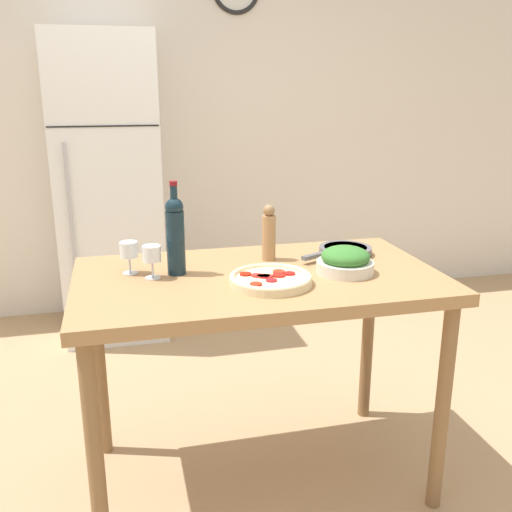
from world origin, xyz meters
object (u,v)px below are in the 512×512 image
at_px(refrigerator, 109,189).
at_px(wine_glass_near, 152,255).
at_px(pepper_mill, 269,234).
at_px(homemade_pizza, 271,279).
at_px(cast_iron_skillet, 345,250).
at_px(wine_bottle, 175,234).
at_px(salad_bowl, 345,261).
at_px(wine_glass_far, 129,251).

distance_m(refrigerator, wine_glass_near, 1.72).
bearing_deg(pepper_mill, homemade_pizza, -103.68).
height_order(wine_glass_near, cast_iron_skillet, wine_glass_near).
xyz_separation_m(wine_bottle, homemade_pizza, (0.31, -0.20, -0.14)).
bearing_deg(salad_bowl, wine_glass_far, 166.93).
relative_size(pepper_mill, homemade_pizza, 0.77).
bearing_deg(pepper_mill, wine_glass_near, -165.18).
height_order(salad_bowl, cast_iron_skillet, salad_bowl).
xyz_separation_m(refrigerator, wine_bottle, (0.25, -1.68, 0.11)).
height_order(homemade_pizza, cast_iron_skillet, homemade_pizza).
height_order(refrigerator, cast_iron_skillet, refrigerator).
relative_size(wine_bottle, cast_iron_skillet, 1.05).
distance_m(refrigerator, homemade_pizza, 1.96).
xyz_separation_m(wine_bottle, pepper_mill, (0.39, 0.09, -0.05)).
xyz_separation_m(refrigerator, pepper_mill, (0.64, -1.58, 0.06)).
xyz_separation_m(wine_glass_far, cast_iron_skillet, (0.89, 0.05, -0.07)).
xyz_separation_m(refrigerator, cast_iron_skillet, (0.97, -1.59, -0.03)).
bearing_deg(pepper_mill, cast_iron_skillet, -0.70).
distance_m(wine_bottle, pepper_mill, 0.40).
xyz_separation_m(refrigerator, wine_glass_near, (0.16, -1.71, 0.04)).
distance_m(wine_glass_near, cast_iron_skillet, 0.82).
distance_m(wine_bottle, wine_glass_far, 0.19).
height_order(refrigerator, salad_bowl, refrigerator).
bearing_deg(cast_iron_skillet, pepper_mill, 179.30).
relative_size(homemade_pizza, cast_iron_skillet, 0.89).
xyz_separation_m(wine_glass_near, cast_iron_skillet, (0.81, 0.12, -0.07)).
relative_size(salad_bowl, homemade_pizza, 0.73).
bearing_deg(salad_bowl, cast_iron_skillet, 67.96).
relative_size(wine_bottle, wine_glass_far, 2.84).
xyz_separation_m(salad_bowl, cast_iron_skillet, (0.09, 0.23, -0.03)).
bearing_deg(homemade_pizza, refrigerator, 106.78).
bearing_deg(wine_bottle, refrigerator, 98.54).
distance_m(salad_bowl, cast_iron_skillet, 0.25).
height_order(refrigerator, wine_glass_near, refrigerator).
bearing_deg(refrigerator, homemade_pizza, -73.22).
xyz_separation_m(wine_bottle, wine_glass_far, (-0.17, 0.04, -0.07)).
relative_size(wine_glass_far, cast_iron_skillet, 0.37).
bearing_deg(salad_bowl, refrigerator, 115.72).
xyz_separation_m(wine_bottle, salad_bowl, (0.62, -0.14, -0.11)).
bearing_deg(wine_glass_near, wine_bottle, 19.01).
bearing_deg(refrigerator, wine_glass_far, -87.19).
bearing_deg(cast_iron_skillet, salad_bowl, -112.04).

